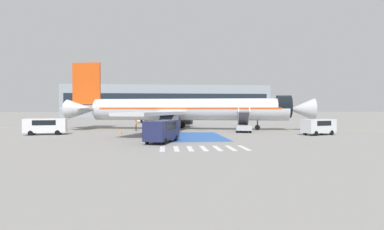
% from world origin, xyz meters
% --- Properties ---
extents(ground_plane, '(600.00, 600.00, 0.00)m').
position_xyz_m(ground_plane, '(0.00, 0.00, 0.00)').
color(ground_plane, gray).
extents(apron_leadline_yellow, '(74.56, 16.78, 0.01)m').
position_xyz_m(apron_leadline_yellow, '(1.27, 0.31, 0.00)').
color(apron_leadline_yellow, gold).
rests_on(apron_leadline_yellow, ground_plane).
extents(apron_stand_patch_blue, '(6.51, 12.83, 0.01)m').
position_xyz_m(apron_stand_patch_blue, '(1.27, -12.46, 0.00)').
color(apron_stand_patch_blue, '#2856A8').
rests_on(apron_stand_patch_blue, ground_plane).
extents(apron_walkway_bar_0, '(0.44, 3.60, 0.01)m').
position_xyz_m(apron_walkway_bar_0, '(-2.93, -23.78, 0.00)').
color(apron_walkway_bar_0, silver).
rests_on(apron_walkway_bar_0, ground_plane).
extents(apron_walkway_bar_1, '(0.44, 3.60, 0.01)m').
position_xyz_m(apron_walkway_bar_1, '(-1.73, -23.78, 0.00)').
color(apron_walkway_bar_1, silver).
rests_on(apron_walkway_bar_1, ground_plane).
extents(apron_walkway_bar_2, '(0.44, 3.60, 0.01)m').
position_xyz_m(apron_walkway_bar_2, '(-0.53, -23.78, 0.00)').
color(apron_walkway_bar_2, silver).
rests_on(apron_walkway_bar_2, ground_plane).
extents(apron_walkway_bar_3, '(0.44, 3.60, 0.01)m').
position_xyz_m(apron_walkway_bar_3, '(0.67, -23.78, 0.00)').
color(apron_walkway_bar_3, silver).
rests_on(apron_walkway_bar_3, ground_plane).
extents(apron_walkway_bar_4, '(0.44, 3.60, 0.01)m').
position_xyz_m(apron_walkway_bar_4, '(1.87, -23.78, 0.00)').
color(apron_walkway_bar_4, silver).
rests_on(apron_walkway_bar_4, ground_plane).
extents(apron_walkway_bar_5, '(0.44, 3.60, 0.01)m').
position_xyz_m(apron_walkway_bar_5, '(3.07, -23.78, 0.00)').
color(apron_walkway_bar_5, silver).
rests_on(apron_walkway_bar_5, ground_plane).
extents(apron_walkway_bar_6, '(0.44, 3.60, 0.01)m').
position_xyz_m(apron_walkway_bar_6, '(4.27, -23.78, 0.00)').
color(apron_walkway_bar_6, silver).
rests_on(apron_walkway_bar_6, ground_plane).
extents(airliner, '(41.49, 35.00, 11.51)m').
position_xyz_m(airliner, '(0.53, 0.48, 3.36)').
color(airliner, silver).
rests_on(airliner, ground_plane).
extents(boarding_stairs_forward, '(3.19, 5.52, 3.88)m').
position_xyz_m(boarding_stairs_forward, '(9.01, -5.87, 0.97)').
color(boarding_stairs_forward, '#ADB2BA').
rests_on(boarding_stairs_forward, ground_plane).
extents(fuel_tanker, '(10.26, 2.82, 3.47)m').
position_xyz_m(fuel_tanker, '(-4.32, 24.29, 1.75)').
color(fuel_tanker, '#38383D').
rests_on(fuel_tanker, ground_plane).
extents(service_van_0, '(3.75, 5.64, 2.26)m').
position_xyz_m(service_van_0, '(-2.99, -18.90, 1.35)').
color(service_van_0, '#1E234C').
rests_on(service_van_0, ground_plane).
extents(service_van_1, '(4.93, 3.29, 2.08)m').
position_xyz_m(service_van_1, '(17.50, -11.86, 1.25)').
color(service_van_1, silver).
rests_on(service_van_1, ground_plane).
extents(service_van_2, '(5.41, 2.62, 2.16)m').
position_xyz_m(service_van_2, '(-18.54, -8.25, 1.29)').
color(service_van_2, silver).
rests_on(service_van_2, ground_plane).
extents(ground_crew_0, '(0.28, 0.46, 1.84)m').
position_xyz_m(ground_crew_0, '(-7.24, -1.97, 1.07)').
color(ground_crew_0, '#2D2D33').
rests_on(ground_crew_0, ground_plane).
extents(ground_crew_1, '(0.48, 0.35, 1.72)m').
position_xyz_m(ground_crew_1, '(-5.97, -3.28, 0.99)').
color(ground_crew_1, black).
rests_on(ground_crew_1, ground_plane).
extents(traffic_cone_0, '(0.45, 0.45, 0.50)m').
position_xyz_m(traffic_cone_0, '(-8.86, -7.62, 0.25)').
color(traffic_cone_0, orange).
rests_on(traffic_cone_0, ground_plane).
extents(terminal_building, '(89.41, 12.10, 13.80)m').
position_xyz_m(terminal_building, '(-1.32, 83.57, 6.90)').
color(terminal_building, '#89939E').
rests_on(terminal_building, ground_plane).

